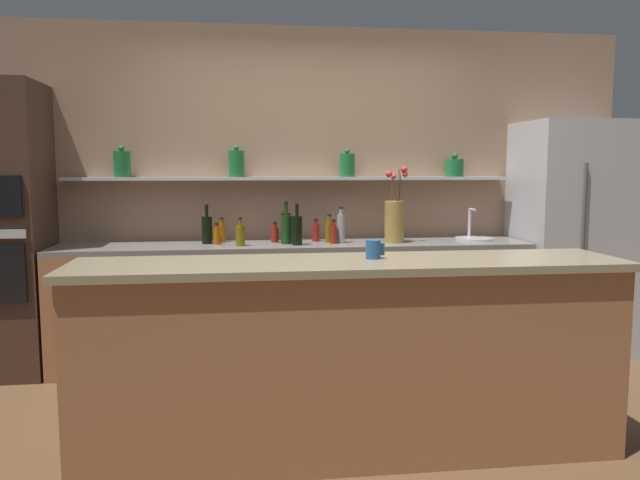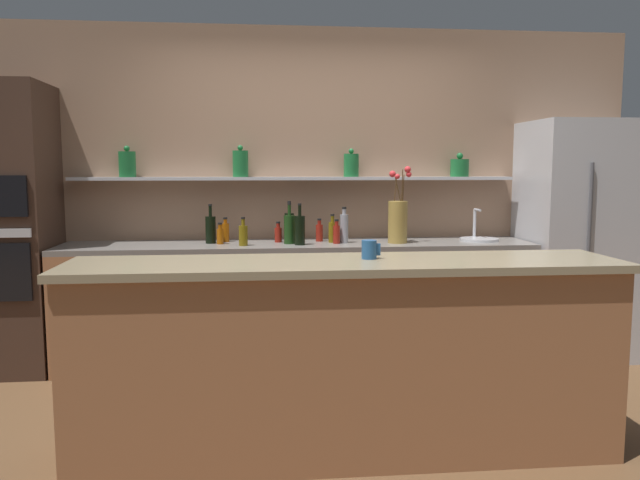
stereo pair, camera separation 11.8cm
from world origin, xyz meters
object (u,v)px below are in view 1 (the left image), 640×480
at_px(bottle_sauce_10, 217,236).
at_px(coffee_mug, 373,249).
at_px(bottle_wine_3, 286,227).
at_px(bottle_wine_4, 207,229).
at_px(sink_fixture, 474,237).
at_px(bottle_wine_5, 297,230).
at_px(bottle_sauce_2, 222,232).
at_px(bottle_sauce_0, 275,234).
at_px(bottle_sauce_7, 316,232).
at_px(bottle_wine_8, 286,229).
at_px(bottle_sauce_11, 334,233).
at_px(bottle_oil_9, 329,231).
at_px(refrigerator, 577,238).
at_px(flower_vase, 394,219).
at_px(bottle_spirit_1, 341,228).
at_px(bottle_oil_6, 240,235).

bearing_deg(bottle_sauce_10, coffee_mug, -61.25).
height_order(bottle_wine_3, bottle_wine_4, bottle_wine_3).
distance_m(sink_fixture, bottle_wine_5, 1.43).
bearing_deg(bottle_sauce_2, bottle_sauce_0, -9.32).
xyz_separation_m(bottle_sauce_2, bottle_wine_4, (-0.11, -0.09, 0.03)).
bearing_deg(coffee_mug, bottle_sauce_10, 118.75).
bearing_deg(bottle_sauce_10, bottle_sauce_7, 7.94).
xyz_separation_m(bottle_wine_8, bottle_sauce_11, (0.35, -0.03, -0.04)).
bearing_deg(bottle_oil_9, bottle_sauce_2, 171.26).
height_order(bottle_wine_5, bottle_sauce_11, bottle_wine_5).
bearing_deg(bottle_wine_8, bottle_wine_3, 87.48).
distance_m(bottle_wine_3, bottle_oil_9, 0.34).
bearing_deg(refrigerator, flower_vase, -178.87).
xyz_separation_m(refrigerator, bottle_wine_8, (-2.34, 0.00, 0.11)).
relative_size(bottle_wine_4, coffee_mug, 3.05).
bearing_deg(bottle_spirit_1, bottle_sauce_11, -148.13).
distance_m(sink_fixture, coffee_mug, 1.96).
xyz_separation_m(bottle_wine_8, coffee_mug, (0.33, -1.53, 0.04)).
distance_m(bottle_sauce_10, bottle_sauce_11, 0.88).
bearing_deg(bottle_spirit_1, bottle_oil_9, 157.33).
relative_size(refrigerator, bottle_wine_8, 6.01).
distance_m(bottle_oil_6, bottle_sauce_11, 0.70).
xyz_separation_m(bottle_sauce_0, bottle_oil_6, (-0.26, -0.19, 0.02)).
height_order(bottle_wine_3, bottle_wine_5, bottle_wine_3).
distance_m(bottle_sauce_2, bottle_oil_9, 0.83).
bearing_deg(bottle_sauce_0, flower_vase, -8.64).
relative_size(flower_vase, sink_fixture, 1.93).
distance_m(refrigerator, bottle_oil_9, 2.01).
bearing_deg(bottle_oil_6, bottle_wine_8, 14.31).
xyz_separation_m(bottle_wine_3, bottle_wine_4, (-0.60, -0.03, -0.01)).
relative_size(bottle_spirit_1, bottle_wine_4, 0.92).
bearing_deg(bottle_wine_5, bottle_sauce_11, 10.81).
relative_size(flower_vase, coffee_mug, 5.96).
xyz_separation_m(flower_vase, bottle_oil_9, (-0.49, 0.08, -0.09)).
xyz_separation_m(bottle_wine_4, bottle_sauce_11, (0.95, -0.11, -0.03)).
distance_m(bottle_sauce_7, bottle_sauce_10, 0.77).
relative_size(bottle_sauce_2, bottle_oil_6, 0.90).
bearing_deg(bottle_oil_9, bottle_wine_5, -153.63).
distance_m(bottle_sauce_7, bottle_oil_9, 0.13).
relative_size(sink_fixture, bottle_wine_5, 0.98).
relative_size(flower_vase, bottle_wine_3, 1.84).
bearing_deg(flower_vase, bottle_spirit_1, 174.04).
bearing_deg(bottle_spirit_1, bottle_oil_6, -172.68).
bearing_deg(bottle_sauce_2, bottle_sauce_7, -3.03).
bearing_deg(bottle_sauce_2, bottle_oil_6, -61.36).
xyz_separation_m(bottle_sauce_11, coffee_mug, (-0.02, -1.50, 0.07)).
bearing_deg(bottle_oil_9, bottle_spirit_1, -22.67).
bearing_deg(bottle_wine_5, refrigerator, 2.03).
relative_size(refrigerator, bottle_sauce_7, 10.39).
xyz_separation_m(sink_fixture, bottle_sauce_10, (-2.02, -0.02, 0.04)).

